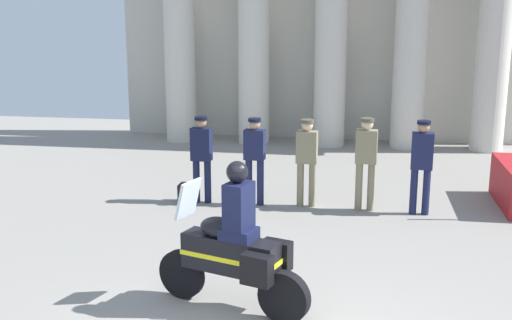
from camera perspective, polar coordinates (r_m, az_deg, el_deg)
The scene contains 8 objects.
colonnade_backdrop at distance 17.80m, azimuth 6.75°, elevation 12.97°, with size 11.84×1.69×7.14m.
officer_in_row_0 at distance 12.26m, azimuth -4.80°, elevation 0.67°, with size 0.40×0.25×1.66m.
officer_in_row_1 at distance 12.06m, azimuth -0.13°, elevation 0.52°, with size 0.40×0.25×1.66m.
officer_in_row_2 at distance 12.00m, azimuth 4.48°, elevation 0.38°, with size 0.40×0.25×1.65m.
officer_in_row_3 at distance 11.88m, azimuth 9.64°, elevation 0.31°, with size 0.40×0.25×1.72m.
officer_in_row_4 at distance 11.86m, azimuth 14.35°, elevation 0.01°, with size 0.40×0.25×1.71m.
motorcycle_with_rider at distance 7.91m, azimuth -1.81°, elevation -7.89°, with size 2.02×0.96×1.90m.
briefcase_on_ground at distance 12.51m, azimuth -6.50°, elevation -2.88°, with size 0.10×0.32×0.36m, color black.
Camera 1 is at (0.81, -5.80, 3.66)m, focal length 45.57 mm.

